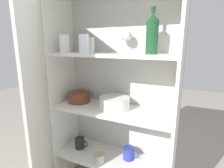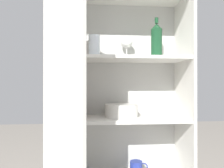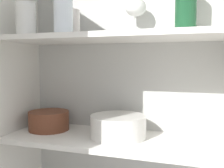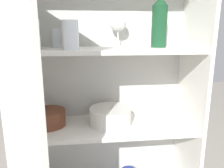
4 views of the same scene
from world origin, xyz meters
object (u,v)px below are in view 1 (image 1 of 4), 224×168
mixing_bowl_large (79,97)px  plate_stack_white (114,103)px  coffee_mug_primary (129,153)px  storage_jar (99,158)px  wine_bottle (152,34)px

mixing_bowl_large → plate_stack_white: bearing=-3.0°
mixing_bowl_large → coffee_mug_primary: size_ratio=1.39×
mixing_bowl_large → coffee_mug_primary: bearing=1.9°
plate_stack_white → storage_jar: (-0.08, -0.10, -0.43)m
wine_bottle → plate_stack_white: wine_bottle is taller
wine_bottle → coffee_mug_primary: 0.91m
coffee_mug_primary → mixing_bowl_large: bearing=-178.1°
plate_stack_white → coffee_mug_primary: plate_stack_white is taller
wine_bottle → coffee_mug_primary: size_ratio=2.23×
coffee_mug_primary → storage_jar: size_ratio=1.61×
plate_stack_white → coffee_mug_primary: (0.11, 0.03, -0.41)m
wine_bottle → plate_stack_white: size_ratio=1.28×
coffee_mug_primary → storage_jar: coffee_mug_primary is taller
wine_bottle → storage_jar: wine_bottle is taller
wine_bottle → plate_stack_white: (-0.25, -0.01, -0.49)m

